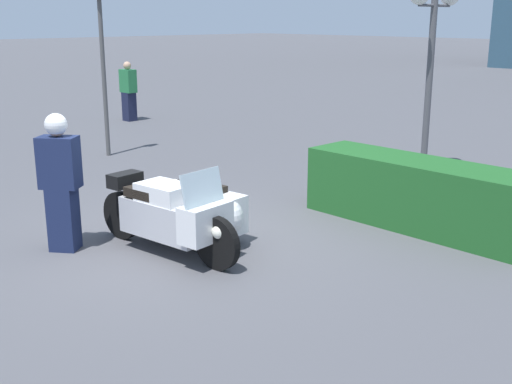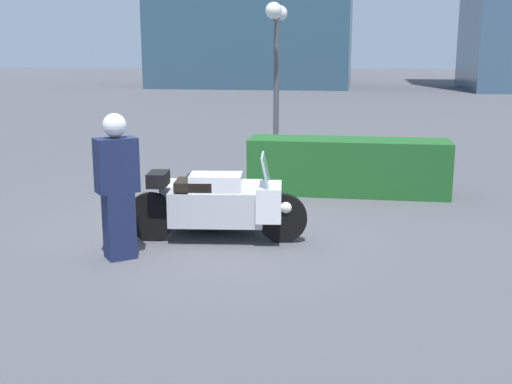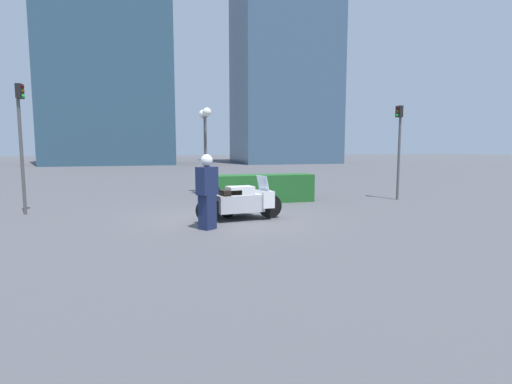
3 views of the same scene
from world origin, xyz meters
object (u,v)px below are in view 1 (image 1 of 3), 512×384
twin_lamp_post (433,30)px  officer_rider (60,179)px  police_motorcycle (185,212)px  traffic_light_far (102,42)px  hedge_bush_curbside (421,195)px  pedestrian_bystander (129,91)px

twin_lamp_post → officer_rider: bearing=-98.7°
police_motorcycle → officer_rider: 1.59m
officer_rider → traffic_light_far: bearing=-165.1°
officer_rider → hedge_bush_curbside: size_ratio=0.51×
police_motorcycle → pedestrian_bystander: pedestrian_bystander is taller
hedge_bush_curbside → traffic_light_far: 7.51m
police_motorcycle → hedge_bush_curbside: police_motorcycle is taller
twin_lamp_post → traffic_light_far: bearing=-150.2°
twin_lamp_post → pedestrian_bystander: twin_lamp_post is taller
hedge_bush_curbside → twin_lamp_post: size_ratio=1.01×
police_motorcycle → traffic_light_far: bearing=151.1°
officer_rider → hedge_bush_curbside: officer_rider is taller
hedge_bush_curbside → traffic_light_far: size_ratio=0.94×
police_motorcycle → pedestrian_bystander: size_ratio=1.42×
traffic_light_far → pedestrian_bystander: size_ratio=2.18×
police_motorcycle → officer_rider: officer_rider is taller
police_motorcycle → hedge_bush_curbside: size_ratio=0.69×
officer_rider → hedge_bush_curbside: (2.63, 4.01, -0.44)m
officer_rider → pedestrian_bystander: size_ratio=1.05×
officer_rider → twin_lamp_post: size_ratio=0.51×
hedge_bush_curbside → twin_lamp_post: (-1.60, 2.67, 2.16)m
officer_rider → traffic_light_far: size_ratio=0.48×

